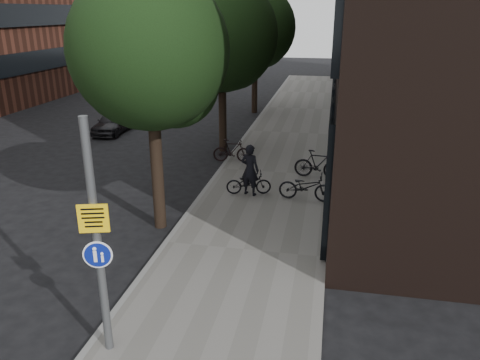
% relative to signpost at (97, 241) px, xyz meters
% --- Properties ---
extents(ground, '(120.00, 120.00, 0.00)m').
position_rel_signpost_xyz_m(ground, '(1.58, 1.10, -2.44)').
color(ground, black).
rests_on(ground, ground).
extents(sidewalk, '(4.50, 60.00, 0.12)m').
position_rel_signpost_xyz_m(sidewalk, '(1.83, 11.10, -2.38)').
color(sidewalk, slate).
rests_on(sidewalk, ground).
extents(curb_edge, '(0.15, 60.00, 0.13)m').
position_rel_signpost_xyz_m(curb_edge, '(-0.42, 11.10, -2.38)').
color(curb_edge, slate).
rests_on(curb_edge, ground).
extents(street_tree_near, '(4.40, 4.40, 7.50)m').
position_rel_signpost_xyz_m(street_tree_near, '(-0.95, 5.74, 2.67)').
color(street_tree_near, black).
rests_on(street_tree_near, ground).
extents(street_tree_mid, '(5.00, 5.00, 7.80)m').
position_rel_signpost_xyz_m(street_tree_mid, '(-0.95, 14.24, 2.67)').
color(street_tree_mid, black).
rests_on(street_tree_mid, ground).
extents(street_tree_far, '(5.00, 5.00, 7.80)m').
position_rel_signpost_xyz_m(street_tree_far, '(-0.95, 23.24, 2.67)').
color(street_tree_far, black).
rests_on(street_tree_far, ground).
extents(signpost, '(0.52, 0.18, 4.60)m').
position_rel_signpost_xyz_m(signpost, '(0.00, 0.00, 0.00)').
color(signpost, '#595B5E').
rests_on(signpost, sidewalk).
extents(pedestrian, '(0.77, 0.62, 1.85)m').
position_rel_signpost_xyz_m(pedestrian, '(1.28, 8.48, -1.40)').
color(pedestrian, black).
rests_on(pedestrian, sidewalk).
extents(parked_bike_facade_near, '(1.91, 0.77, 0.98)m').
position_rel_signpost_xyz_m(parked_bike_facade_near, '(3.26, 8.34, -1.83)').
color(parked_bike_facade_near, black).
rests_on(parked_bike_facade_near, sidewalk).
extents(parked_bike_facade_far, '(1.90, 0.70, 1.12)m').
position_rel_signpost_xyz_m(parked_bike_facade_far, '(3.58, 10.73, -1.76)').
color(parked_bike_facade_far, black).
rests_on(parked_bike_facade_far, sidewalk).
extents(parked_bike_curb_near, '(1.68, 0.90, 0.84)m').
position_rel_signpost_xyz_m(parked_bike_curb_near, '(1.23, 8.53, -1.90)').
color(parked_bike_curb_near, black).
rests_on(parked_bike_curb_near, sidewalk).
extents(parked_bike_curb_far, '(1.70, 0.62, 1.00)m').
position_rel_signpost_xyz_m(parked_bike_curb_far, '(-0.14, 12.08, -1.82)').
color(parked_bike_curb_far, black).
rests_on(parked_bike_curb_far, sidewalk).
extents(parked_car_near, '(1.51, 3.51, 1.18)m').
position_rel_signpost_xyz_m(parked_car_near, '(-7.66, 16.30, -1.85)').
color(parked_car_near, black).
rests_on(parked_car_near, ground).
extents(parked_car_mid, '(1.64, 4.02, 1.30)m').
position_rel_signpost_xyz_m(parked_car_mid, '(-6.26, 20.50, -1.79)').
color(parked_car_mid, maroon).
rests_on(parked_car_mid, ground).
extents(parked_car_far, '(2.31, 4.46, 1.24)m').
position_rel_signpost_xyz_m(parked_car_far, '(-6.60, 29.66, -1.82)').
color(parked_car_far, '#19212D').
rests_on(parked_car_far, ground).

